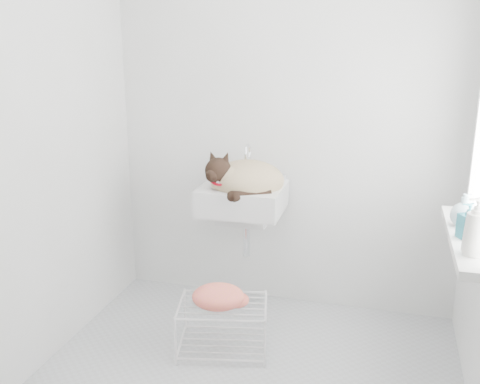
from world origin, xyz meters
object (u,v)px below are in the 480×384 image
(sink, at_px, (243,186))
(wire_rack, at_px, (223,326))
(cat, at_px, (244,180))
(bottle_a, at_px, (472,255))
(bottle_b, at_px, (466,238))
(bottle_c, at_px, (462,226))

(sink, height_order, wire_rack, sink)
(sink, distance_m, wire_rack, 0.84)
(cat, relative_size, bottle_a, 2.43)
(bottle_b, bearing_deg, bottle_c, 90.00)
(bottle_a, bearing_deg, wire_rack, 164.61)
(cat, bearing_deg, sink, 109.51)
(sink, bearing_deg, bottle_b, -26.07)
(cat, distance_m, bottle_c, 1.26)
(wire_rack, height_order, bottle_b, bottle_b)
(cat, distance_m, bottle_a, 1.43)
(sink, xyz_separation_m, bottle_a, (1.21, -0.79, 0.00))
(bottle_b, xyz_separation_m, bottle_c, (0.00, 0.18, 0.00))
(wire_rack, bearing_deg, bottle_b, -6.16)
(sink, bearing_deg, bottle_a, -33.23)
(bottle_a, distance_m, bottle_c, 0.38)
(sink, relative_size, bottle_a, 2.33)
(sink, xyz_separation_m, bottle_b, (1.21, -0.59, 0.00))
(cat, relative_size, bottle_b, 3.10)
(cat, relative_size, bottle_c, 3.26)
(wire_rack, xyz_separation_m, bottle_c, (1.20, 0.05, 0.70))
(wire_rack, distance_m, bottle_a, 1.43)
(bottle_a, height_order, bottle_b, bottle_a)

